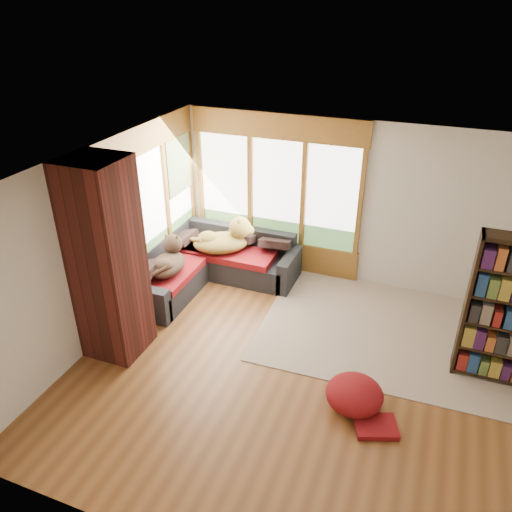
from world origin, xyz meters
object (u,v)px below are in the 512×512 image
Objects in this scene: bookshelf at (502,312)px; dog_tan at (225,233)px; brick_chimney at (107,261)px; sectional_sofa at (215,263)px; area_rug at (383,330)px; pouf at (354,394)px; dog_brindle at (168,254)px.

bookshelf is 1.83× the size of dog_tan.
sectional_sofa is (0.45, 2.05, -1.00)m from brick_chimney.
sectional_sofa is at bearing -162.12° from dog_tan.
bookshelf is at bearing -19.92° from area_rug.
brick_chimney is at bearing -132.79° from dog_tan.
area_rug is (3.23, 1.62, -1.29)m from brick_chimney.
dog_brindle is at bearing 157.66° from pouf.
sectional_sofa reaches higher than pouf.
pouf is (3.12, 0.04, -1.11)m from brick_chimney.
dog_tan is (0.13, 0.13, 0.49)m from sectional_sofa.
brick_chimney is 0.79× the size of area_rug.
area_rug is 3.19× the size of dog_tan.
area_rug is at bearing 86.20° from pouf.
dog_brindle is at bearing 177.87° from bookshelf.
brick_chimney reaches higher than dog_tan.
bookshelf is at bearing -9.55° from sectional_sofa.
dog_tan is 1.02m from dog_brindle.
area_rug is at bearing -39.95° from dog_tan.
dog_brindle reaches higher than pouf.
bookshelf is 4.10m from dog_tan.
pouf is (2.68, -2.00, -0.11)m from sectional_sofa.
pouf is at bearing -67.98° from dog_tan.
area_rug is (2.78, -0.43, -0.30)m from sectional_sofa.
dog_tan is at bearing 140.06° from pouf.
dog_brindle is (-0.53, -0.87, -0.04)m from dog_tan.
bookshelf reaches higher than dog_tan.
bookshelf is at bearing -42.67° from dog_tan.
area_rug is at bearing -94.20° from dog_brindle.
sectional_sofa is 2.12× the size of dog_tan.
sectional_sofa is at bearing -38.59° from dog_brindle.
brick_chimney is at bearing -179.19° from pouf.
sectional_sofa is 4.24m from bookshelf.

